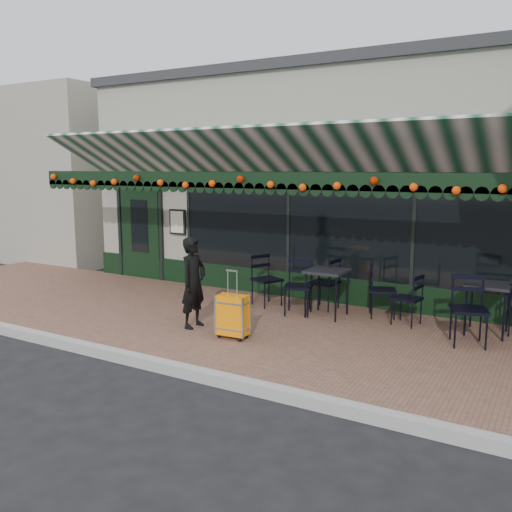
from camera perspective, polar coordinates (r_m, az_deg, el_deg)
The scene contains 15 objects.
ground at distance 7.04m, azimuth -4.16°, elevation -13.03°, with size 80.00×80.00×0.00m, color black.
sidewalk at distance 8.64m, azimuth 3.40°, elevation -8.21°, with size 18.00×4.00×0.15m, color brown.
curb at distance 6.95m, azimuth -4.55°, elevation -12.67°, with size 18.00×0.16×0.15m, color #9E9E99.
restaurant_building at distance 13.71m, azimuth 14.64°, elevation 7.33°, with size 12.00×9.60×4.50m.
neighbor_building_left at distance 21.39m, azimuth -21.37°, elevation 7.94°, with size 12.00×8.00×4.80m, color gray.
woman at distance 8.62m, azimuth -6.60°, elevation -2.81°, with size 0.53×0.35×1.44m, color black.
suitcase at distance 8.10m, azimuth -2.48°, elevation -6.31°, with size 0.47×0.29×1.03m.
cafe_table_a at distance 8.94m, azimuth 23.27°, elevation -3.18°, with size 0.64×0.64×0.79m.
cafe_table_b at distance 9.28m, azimuth 7.51°, elevation -1.94°, with size 0.66×0.66×0.81m.
chair_a_left at distance 9.09m, azimuth 15.59°, elevation -4.40°, with size 0.42×0.42×0.85m, color black, non-canonical shape.
chair_a_front at distance 8.33m, azimuth 21.52°, elevation -5.38°, with size 0.51×0.51×1.01m, color black, non-canonical shape.
chair_b_left at distance 9.80m, azimuth 7.21°, elevation -2.86°, with size 0.47×0.47×0.94m, color black, non-canonical shape.
chair_b_right at distance 9.46m, azimuth 13.20°, elevation -3.59°, with size 0.45×0.45×0.91m, color black, non-canonical shape.
chair_b_front at distance 9.39m, azimuth 4.48°, elevation -3.29°, with size 0.48×0.48×0.96m, color black, non-canonical shape.
chair_solo at distance 9.97m, azimuth 1.14°, elevation -2.56°, with size 0.47×0.47×0.94m, color black, non-canonical shape.
Camera 1 is at (3.69, -5.37, 2.67)m, focal length 38.00 mm.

